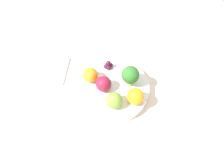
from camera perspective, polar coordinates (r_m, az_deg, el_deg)
The scene contains 10 objects.
ground_plane at distance 0.67m, azimuth -0.00°, elevation -2.85°, with size 6.00×6.00×0.00m, color gray.
table_surface at distance 0.66m, azimuth -0.00°, elevation -2.38°, with size 1.20×1.20×0.02m.
bowl at distance 0.64m, azimuth -0.00°, elevation -1.23°, with size 0.22×0.22×0.03m.
broccoli at distance 0.61m, azimuth 4.79°, elevation 2.24°, with size 0.05×0.05×0.07m.
apple_red at distance 0.61m, azimuth -2.06°, elevation -0.31°, with size 0.05×0.05×0.05m.
apple_green at distance 0.58m, azimuth 0.59°, elevation -4.34°, with size 0.05×0.05×0.05m.
orange_front at distance 0.63m, azimuth -5.68°, elevation 2.35°, with size 0.04×0.04×0.04m.
orange_back at distance 0.59m, azimuth 6.14°, elevation -3.25°, with size 0.05×0.05×0.05m.
grape_cluster at distance 0.67m, azimuth -0.99°, elevation 4.91°, with size 0.03×0.03×0.03m.
napkin at distance 0.73m, azimuth -16.81°, elevation 3.66°, with size 0.17×0.16×0.01m.
Camera 1 is at (0.13, 0.34, 0.56)m, focal length 35.00 mm.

